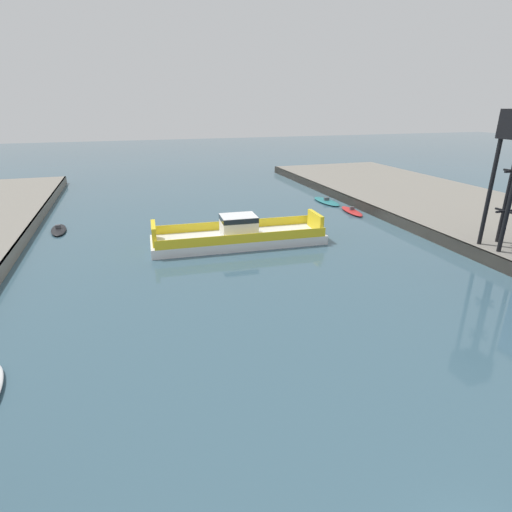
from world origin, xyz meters
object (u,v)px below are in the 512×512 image
object	(u,v)px
chain_ferry	(239,235)
moored_boat_near_left	(326,201)
moored_boat_mid_left	(59,230)
moored_boat_far_left	(352,211)

from	to	relation	value
chain_ferry	moored_boat_near_left	distance (m)	26.86
moored_boat_near_left	moored_boat_mid_left	distance (m)	43.12
moored_boat_far_left	moored_boat_mid_left	bearing A→B (deg)	175.75
moored_boat_mid_left	moored_boat_far_left	xyz separation A→B (m)	(43.47, -3.23, 0.02)
moored_boat_far_left	chain_ferry	bearing A→B (deg)	-156.42
chain_ferry	moored_boat_mid_left	bearing A→B (deg)	150.43
moored_boat_near_left	moored_boat_far_left	xyz separation A→B (m)	(0.58, -7.69, 0.04)
moored_boat_near_left	moored_boat_far_left	distance (m)	7.71
moored_boat_near_left	moored_boat_mid_left	size ratio (longest dim) A/B	1.28
chain_ferry	moored_boat_far_left	world-z (taller)	chain_ferry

